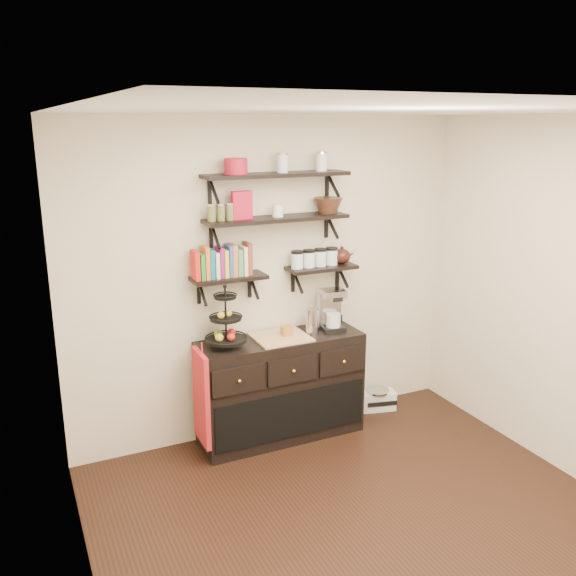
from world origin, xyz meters
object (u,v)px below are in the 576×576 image
at_px(sideboard, 281,387).
at_px(coffee_maker, 331,310).
at_px(radio, 377,399).
at_px(fruit_stand, 226,326).

height_order(sideboard, coffee_maker, coffee_maker).
bearing_deg(radio, fruit_stand, -163.56).
height_order(fruit_stand, coffee_maker, fruit_stand).
bearing_deg(coffee_maker, radio, 11.42).
height_order(sideboard, fruit_stand, fruit_stand).
height_order(sideboard, radio, sideboard).
bearing_deg(sideboard, radio, 3.89).
height_order(coffee_maker, radio, coffee_maker).
distance_m(sideboard, radio, 1.10).
relative_size(coffee_maker, radio, 1.00).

